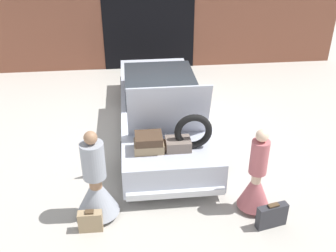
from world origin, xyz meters
The scene contains 7 objects.
ground_plane centered at (0.00, 0.00, 0.00)m, with size 40.00×40.00×0.00m, color #ADA89E.
garage_wall_back centered at (0.00, 4.08, 1.39)m, with size 12.00×0.14×2.80m.
car centered at (0.00, -0.01, 0.57)m, with size 1.82×5.45×1.84m.
person_left centered at (-1.31, -2.78, 0.57)m, with size 0.71×0.71×1.61m.
person_right centered at (1.31, -2.90, 0.55)m, with size 0.55×0.55×1.55m.
suitcase_beside_left_person centered at (-1.42, -3.13, 0.18)m, with size 0.38×0.16×0.39m.
suitcase_beside_right_person centered at (1.48, -3.35, 0.21)m, with size 0.53×0.24×0.44m.
Camera 1 is at (-0.70, -7.93, 4.56)m, focal length 42.00 mm.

